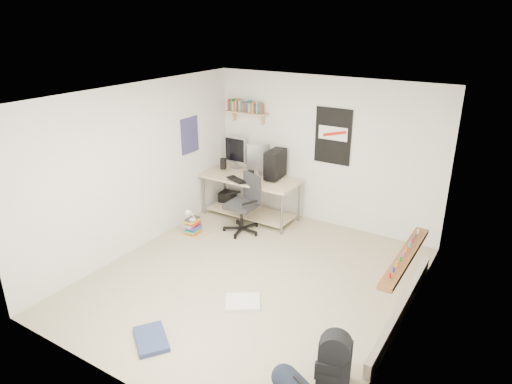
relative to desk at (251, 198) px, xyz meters
The scene contains 24 objects.
floor 2.09m from the desk, 57.15° to the right, with size 4.00×4.50×0.01m, color gray.
ceiling 2.97m from the desk, 57.15° to the right, with size 4.00×4.50×0.01m, color white.
back_wall 1.52m from the desk, 25.07° to the left, with size 4.00×0.01×2.50m, color silver.
left_wall 2.14m from the desk, 117.11° to the right, with size 0.01×4.50×2.50m, color silver.
right_wall 3.68m from the desk, 29.01° to the right, with size 0.01×4.50×2.50m, color silver.
desk is the anchor object (origin of this frame).
monitor_left 0.86m from the desk, 151.46° to the left, with size 0.43×0.11×0.47m, color #9F9FA4.
monitor_right 0.66m from the desk, 75.89° to the left, with size 0.40×0.10×0.44m, color #B3B3B8.
pc_tower 0.79m from the desk, 21.26° to the left, with size 0.22×0.46×0.48m, color black.
keyboard 0.54m from the desk, 105.54° to the right, with size 0.41×0.15×0.02m, color black.
speaker_left 0.82m from the desk, behind, with size 0.09×0.09×0.19m, color black.
speaker_right 0.57m from the desk, 57.16° to the right, with size 0.09×0.09×0.19m, color black.
office_chair 0.59m from the desk, 72.49° to the right, with size 0.64×0.64×0.98m, color #242426.
wall_shelf 1.51m from the desk, 129.11° to the left, with size 0.80×0.22×0.24m, color tan.
poster_back_wall 1.81m from the desk, 21.44° to the left, with size 0.62×0.03×0.92m, color black.
poster_left_wall 1.52m from the desk, 148.46° to the right, with size 0.02×0.42×0.60m, color navy.
window 3.56m from the desk, 25.02° to the right, with size 0.10×1.50×1.26m, color brown.
baseboard_heater 3.40m from the desk, 24.98° to the right, with size 0.08×2.50×0.18m, color #B7B2A8.
backpack 3.98m from the desk, 45.43° to the right, with size 0.33×0.26×0.43m, color black.
tshirt 2.64m from the desk, 59.66° to the right, with size 0.43×0.36×0.04m, color silver.
jeans_a 3.51m from the desk, 75.95° to the right, with size 0.51×0.32×0.06m, color navy.
book_stack 1.17m from the desk, 114.12° to the right, with size 0.43×0.36×0.30m, color brown.
desk_lamp 1.16m from the desk, 112.81° to the right, with size 0.11×0.18×0.18m, color silver.
subwoofer 0.70m from the desk, 163.73° to the left, with size 0.27×0.27×0.30m, color black.
Camera 1 is at (2.90, -4.54, 3.40)m, focal length 32.00 mm.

